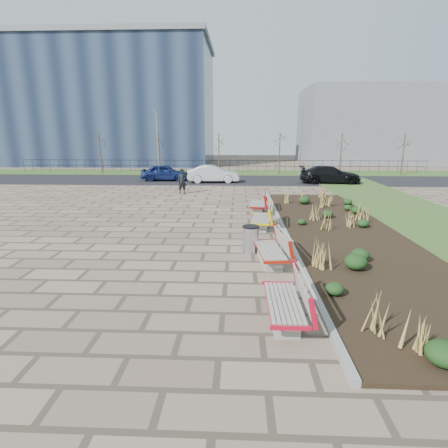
{
  "coord_description": "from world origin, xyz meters",
  "views": [
    {
      "loc": [
        2.0,
        -8.86,
        3.97
      ],
      "look_at": [
        1.5,
        3.0,
        0.9
      ],
      "focal_mm": 28.0,
      "sensor_mm": 36.0,
      "label": 1
    }
  ],
  "objects_px": {
    "litter_bin": "(251,240)",
    "bench_d": "(258,202)",
    "pedestrian": "(182,181)",
    "lamp_east": "(301,144)",
    "lamp_west": "(158,144)",
    "bench_c": "(261,217)",
    "car_silver": "(213,174)",
    "car_black": "(330,175)",
    "car_blue": "(165,173)",
    "bench_a": "(284,299)",
    "bench_b": "(270,248)"
  },
  "relations": [
    {
      "from": "litter_bin",
      "to": "bench_d",
      "type": "bearing_deg",
      "value": 85.03
    },
    {
      "from": "litter_bin",
      "to": "car_black",
      "type": "height_order",
      "value": "car_black"
    },
    {
      "from": "bench_c",
      "to": "pedestrian",
      "type": "distance_m",
      "value": 10.1
    },
    {
      "from": "pedestrian",
      "to": "lamp_west",
      "type": "height_order",
      "value": "lamp_west"
    },
    {
      "from": "litter_bin",
      "to": "pedestrian",
      "type": "height_order",
      "value": "pedestrian"
    },
    {
      "from": "car_black",
      "to": "car_blue",
      "type": "bearing_deg",
      "value": 89.14
    },
    {
      "from": "bench_b",
      "to": "car_blue",
      "type": "relative_size",
      "value": 0.52
    },
    {
      "from": "bench_b",
      "to": "lamp_west",
      "type": "bearing_deg",
      "value": 103.74
    },
    {
      "from": "pedestrian",
      "to": "car_silver",
      "type": "height_order",
      "value": "pedestrian"
    },
    {
      "from": "litter_bin",
      "to": "lamp_east",
      "type": "xyz_separation_m",
      "value": [
        5.57,
        23.41,
        2.58
      ]
    },
    {
      "from": "bench_a",
      "to": "litter_bin",
      "type": "relative_size",
      "value": 2.27
    },
    {
      "from": "lamp_west",
      "to": "bench_c",
      "type": "bearing_deg",
      "value": -65.95
    },
    {
      "from": "litter_bin",
      "to": "car_silver",
      "type": "distance_m",
      "value": 17.96
    },
    {
      "from": "pedestrian",
      "to": "lamp_east",
      "type": "height_order",
      "value": "lamp_east"
    },
    {
      "from": "bench_a",
      "to": "bench_b",
      "type": "bearing_deg",
      "value": 89.69
    },
    {
      "from": "bench_d",
      "to": "litter_bin",
      "type": "bearing_deg",
      "value": -90.64
    },
    {
      "from": "car_blue",
      "to": "lamp_east",
      "type": "bearing_deg",
      "value": -72.71
    },
    {
      "from": "bench_a",
      "to": "car_blue",
      "type": "xyz_separation_m",
      "value": [
        -7.42,
        23.27,
        0.21
      ]
    },
    {
      "from": "lamp_west",
      "to": "lamp_east",
      "type": "height_order",
      "value": "same"
    },
    {
      "from": "pedestrian",
      "to": "car_silver",
      "type": "distance_m",
      "value": 5.94
    },
    {
      "from": "litter_bin",
      "to": "car_silver",
      "type": "relative_size",
      "value": 0.22
    },
    {
      "from": "litter_bin",
      "to": "car_blue",
      "type": "bearing_deg",
      "value": 110.07
    },
    {
      "from": "bench_c",
      "to": "pedestrian",
      "type": "relative_size",
      "value": 1.24
    },
    {
      "from": "bench_d",
      "to": "car_black",
      "type": "xyz_separation_m",
      "value": [
        6.5,
        11.13,
        0.23
      ]
    },
    {
      "from": "car_silver",
      "to": "pedestrian",
      "type": "bearing_deg",
      "value": 159.07
    },
    {
      "from": "bench_a",
      "to": "pedestrian",
      "type": "height_order",
      "value": "pedestrian"
    },
    {
      "from": "bench_a",
      "to": "bench_c",
      "type": "distance_m",
      "value": 7.74
    },
    {
      "from": "bench_a",
      "to": "car_black",
      "type": "height_order",
      "value": "car_black"
    },
    {
      "from": "car_black",
      "to": "litter_bin",
      "type": "bearing_deg",
      "value": 161.86
    },
    {
      "from": "bench_a",
      "to": "bench_c",
      "type": "height_order",
      "value": "same"
    },
    {
      "from": "car_blue",
      "to": "bench_a",
      "type": "bearing_deg",
      "value": -165.5
    },
    {
      "from": "lamp_west",
      "to": "lamp_east",
      "type": "distance_m",
      "value": 14.0
    },
    {
      "from": "bench_d",
      "to": "car_silver",
      "type": "distance_m",
      "value": 11.67
    },
    {
      "from": "bench_b",
      "to": "car_black",
      "type": "xyz_separation_m",
      "value": [
        6.5,
        18.68,
        0.23
      ]
    },
    {
      "from": "bench_b",
      "to": "lamp_west",
      "type": "relative_size",
      "value": 0.35
    },
    {
      "from": "lamp_east",
      "to": "car_black",
      "type": "bearing_deg",
      "value": -75.35
    },
    {
      "from": "car_silver",
      "to": "lamp_east",
      "type": "xyz_separation_m",
      "value": [
        8.12,
        5.63,
        2.31
      ]
    },
    {
      "from": "bench_b",
      "to": "bench_c",
      "type": "xyz_separation_m",
      "value": [
        0.0,
        4.25,
        0.0
      ]
    },
    {
      "from": "pedestrian",
      "to": "car_black",
      "type": "bearing_deg",
      "value": 4.06
    },
    {
      "from": "bench_c",
      "to": "lamp_east",
      "type": "distance_m",
      "value": 20.94
    },
    {
      "from": "bench_a",
      "to": "bench_b",
      "type": "height_order",
      "value": "same"
    },
    {
      "from": "bench_a",
      "to": "car_silver",
      "type": "bearing_deg",
      "value": 97.67
    },
    {
      "from": "bench_c",
      "to": "pedestrian",
      "type": "bearing_deg",
      "value": 125.6
    },
    {
      "from": "car_black",
      "to": "lamp_west",
      "type": "xyz_separation_m",
      "value": [
        -15.5,
        5.75,
        2.31
      ]
    },
    {
      "from": "bench_c",
      "to": "pedestrian",
      "type": "xyz_separation_m",
      "value": [
        -4.84,
        8.85,
        0.35
      ]
    },
    {
      "from": "car_silver",
      "to": "bench_b",
      "type": "bearing_deg",
      "value": -174.68
    },
    {
      "from": "car_blue",
      "to": "car_black",
      "type": "relative_size",
      "value": 0.83
    },
    {
      "from": "bench_d",
      "to": "pedestrian",
      "type": "distance_m",
      "value": 7.38
    },
    {
      "from": "bench_d",
      "to": "car_black",
      "type": "distance_m",
      "value": 12.89
    },
    {
      "from": "car_silver",
      "to": "lamp_east",
      "type": "bearing_deg",
      "value": -59.39
    }
  ]
}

